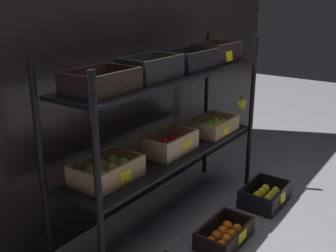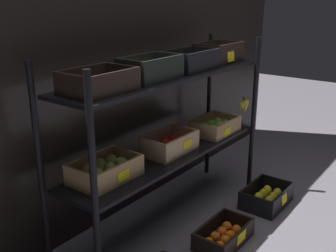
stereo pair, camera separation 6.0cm
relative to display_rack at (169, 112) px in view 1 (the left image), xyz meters
name	(u,v)px [view 1 (the left image)]	position (x,y,z in m)	size (l,w,h in m)	color
ground_plane	(168,220)	(-0.01, 0.01, -0.73)	(10.00, 10.00, 0.00)	slate
storefront_wall	(117,55)	(-0.01, 0.39, 0.30)	(3.94, 0.12, 2.05)	black
display_rack	(169,112)	(0.00, 0.00, 0.00)	(1.66, 0.41, 1.11)	black
crate_ground_tangerine	(224,235)	(-0.01, -0.40, -0.68)	(0.37, 0.22, 0.11)	black
crate_ground_lemon	(265,196)	(0.56, -0.41, -0.68)	(0.37, 0.26, 0.13)	black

